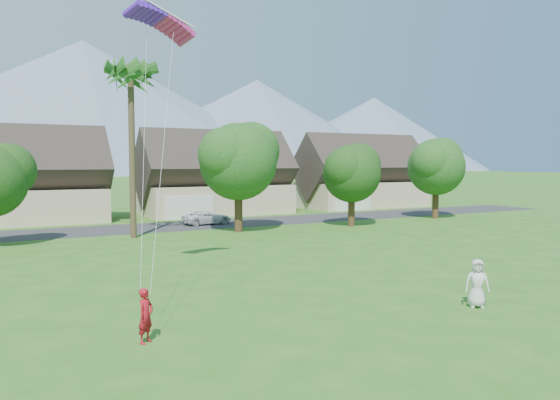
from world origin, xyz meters
TOP-DOWN VIEW (x-y plane):
  - ground at (0.00, 0.00)m, footprint 500.00×500.00m
  - street at (0.00, 34.00)m, footprint 90.00×7.00m
  - kite_flyer at (-7.05, 5.41)m, footprint 0.72×0.70m
  - watcher at (4.93, 3.56)m, footprint 1.06×0.98m
  - parked_car at (5.67, 34.00)m, footprint 4.47×2.43m
  - mountain_ridge at (10.40, 260.00)m, footprint 540.00×240.00m
  - houses_row at (0.49, 42.99)m, footprint 72.75×8.19m
  - tree_row at (-1.14, 27.92)m, footprint 62.27×6.67m
  - fan_palm at (-2.00, 28.50)m, footprint 3.00×3.00m
  - parafoil_kite at (-4.16, 13.42)m, footprint 3.51×1.54m

SIDE VIEW (x-z plane):
  - ground at x=0.00m, z-range 0.00..0.00m
  - street at x=0.00m, z-range 0.00..0.01m
  - parked_car at x=5.67m, z-range 0.00..1.19m
  - kite_flyer at x=-7.05m, z-range 0.00..1.66m
  - watcher at x=4.93m, z-range 0.00..1.82m
  - houses_row at x=0.49m, z-range -0.99..7.87m
  - tree_row at x=-1.14m, z-range 0.66..9.11m
  - parafoil_kite at x=-4.16m, z-range 11.46..11.96m
  - fan_palm at x=-2.00m, z-range 4.90..18.70m
  - mountain_ridge at x=10.40m, z-range -5.93..64.07m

